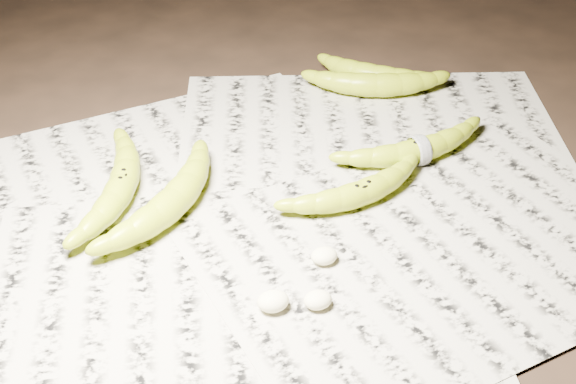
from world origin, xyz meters
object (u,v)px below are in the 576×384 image
object	(u,v)px
banana_taped	(419,148)
banana_upper_a	(376,83)
banana_left_a	(122,183)
banana_upper_b	(375,74)
banana_center	(361,191)
banana_left_b	(174,198)

from	to	relation	value
banana_taped	banana_upper_a	xyz separation A→B (m)	(0.02, 0.18, 0.00)
banana_left_a	banana_upper_b	distance (m)	0.46
banana_taped	banana_upper_b	xyz separation A→B (m)	(0.03, 0.21, 0.00)
banana_upper_b	banana_center	bearing A→B (deg)	-77.36
banana_center	banana_upper_a	distance (m)	0.28
banana_left_b	banana_taped	distance (m)	0.34
banana_taped	banana_upper_a	bearing A→B (deg)	79.58
banana_left_a	banana_upper_b	bearing A→B (deg)	-45.59
banana_left_b	banana_center	distance (m)	0.24
banana_left_a	banana_left_b	world-z (taller)	banana_left_b
banana_left_a	banana_left_b	distance (m)	0.08
banana_taped	banana_upper_a	distance (m)	0.18
banana_center	banana_taped	xyz separation A→B (m)	(0.11, 0.06, 0.00)
banana_left_b	banana_upper_a	distance (m)	0.41
banana_upper_b	banana_upper_a	bearing A→B (deg)	-71.17
banana_left_a	banana_upper_b	size ratio (longest dim) A/B	1.23
banana_center	banana_taped	distance (m)	0.13
banana_left_b	banana_upper_b	size ratio (longest dim) A/B	1.22
banana_left_a	banana_center	xyz separation A→B (m)	(0.29, -0.11, -0.00)
banana_left_b	banana_center	world-z (taller)	banana_left_b
banana_center	banana_upper_a	world-z (taller)	banana_upper_a
banana_center	banana_taped	world-z (taller)	same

